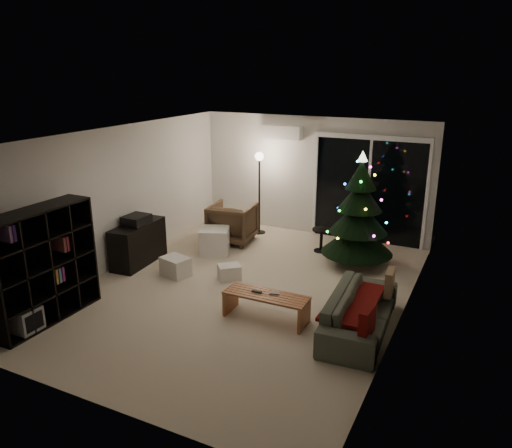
{
  "coord_description": "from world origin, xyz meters",
  "views": [
    {
      "loc": [
        3.47,
        -6.57,
        3.49
      ],
      "look_at": [
        0.1,
        0.3,
        1.05
      ],
      "focal_mm": 35.0,
      "sensor_mm": 36.0,
      "label": 1
    }
  ],
  "objects": [
    {
      "name": "ottoman",
      "position": [
        -1.27,
        1.27,
        0.24
      ],
      "size": [
        0.71,
        0.71,
        0.49
      ],
      "primitive_type": "cube",
      "rotation": [
        0.0,
        0.0,
        0.42
      ],
      "color": "white",
      "rests_on": "floor"
    },
    {
      "name": "cardboard_box_a",
      "position": [
        -1.31,
        -0.0,
        0.17
      ],
      "size": [
        0.54,
        0.46,
        0.33
      ],
      "primitive_type": "cube",
      "rotation": [
        0.0,
        0.0,
        -0.25
      ],
      "color": "beige",
      "rests_on": "floor"
    },
    {
      "name": "coffee_table",
      "position": [
        0.76,
        -0.72,
        0.19
      ],
      "size": [
        1.23,
        0.44,
        0.39
      ],
      "primitive_type": null,
      "rotation": [
        0.0,
        0.0,
        0.01
      ],
      "color": "#A75A33",
      "rests_on": "floor"
    },
    {
      "name": "armchair",
      "position": [
        -1.26,
        1.98,
        0.4
      ],
      "size": [
        0.97,
        0.99,
        0.8
      ],
      "primitive_type": "imported",
      "rotation": [
        0.0,
        0.0,
        3.27
      ],
      "color": "#423428",
      "rests_on": "floor"
    },
    {
      "name": "remote_b",
      "position": [
        0.86,
        -0.67,
        0.4
      ],
      "size": [
        0.15,
        0.09,
        0.02
      ],
      "primitive_type": "cube",
      "rotation": [
        0.0,
        0.0,
        0.35
      ],
      "color": "slate",
      "rests_on": "coffee_table"
    },
    {
      "name": "cushion_a",
      "position": [
        2.3,
        0.19,
        0.51
      ],
      "size": [
        0.14,
        0.38,
        0.37
      ],
      "primitive_type": "cube",
      "rotation": [
        0.0,
        0.0,
        0.09
      ],
      "color": "#8F7458",
      "rests_on": "sofa"
    },
    {
      "name": "cushion_b",
      "position": [
        2.3,
        -1.11,
        0.51
      ],
      "size": [
        0.14,
        0.38,
        0.37
      ],
      "primitive_type": "cube",
      "rotation": [
        0.0,
        0.0,
        -0.07
      ],
      "color": "#5B0B08",
      "rests_on": "sofa"
    },
    {
      "name": "sofa_throw",
      "position": [
        1.95,
        -0.46,
        0.41
      ],
      "size": [
        0.6,
        1.38,
        0.05
      ],
      "primitive_type": "cube",
      "color": "#5B0B08",
      "rests_on": "sofa"
    },
    {
      "name": "floor_lamp",
      "position": [
        -1.01,
        2.73,
        0.85
      ],
      "size": [
        0.27,
        0.27,
        1.71
      ],
      "primitive_type": "cylinder",
      "color": "black",
      "rests_on": "floor"
    },
    {
      "name": "stereo",
      "position": [
        -2.25,
        0.19,
        0.83
      ],
      "size": [
        0.38,
        0.45,
        0.16
      ],
      "primitive_type": "cube",
      "color": "black",
      "rests_on": "media_cabinet"
    },
    {
      "name": "bookshelf",
      "position": [
        -2.25,
        -2.11,
        0.82
      ],
      "size": [
        0.51,
        1.67,
        1.65
      ],
      "primitive_type": null,
      "rotation": [
        0.0,
        0.0,
        -0.06
      ],
      "color": "black",
      "rests_on": "floor"
    },
    {
      "name": "sofa",
      "position": [
        2.05,
        -0.46,
        0.28
      ],
      "size": [
        0.87,
        1.96,
        0.56
      ],
      "primitive_type": "imported",
      "rotation": [
        0.0,
        0.0,
        1.63
      ],
      "color": "#494E3F",
      "rests_on": "floor"
    },
    {
      "name": "side_table",
      "position": [
        0.57,
        2.24,
        0.23
      ],
      "size": [
        0.37,
        0.37,
        0.46
      ],
      "primitive_type": "cylinder",
      "rotation": [
        0.0,
        0.0,
        0.01
      ],
      "color": "black",
      "rests_on": "floor"
    },
    {
      "name": "cardboard_box_b",
      "position": [
        -0.39,
        0.26,
        0.13
      ],
      "size": [
        0.46,
        0.45,
        0.26
      ],
      "primitive_type": "cube",
      "rotation": [
        0.0,
        0.0,
        0.73
      ],
      "color": "beige",
      "rests_on": "floor"
    },
    {
      "name": "christmas_tree",
      "position": [
        1.37,
        1.86,
        1.04
      ],
      "size": [
        1.7,
        1.7,
        2.09
      ],
      "primitive_type": "cone",
      "rotation": [
        0.0,
        0.0,
        -0.41
      ],
      "color": "black",
      "rests_on": "floor"
    },
    {
      "name": "remote_a",
      "position": [
        0.61,
        -0.72,
        0.4
      ],
      "size": [
        0.15,
        0.05,
        0.02
      ],
      "primitive_type": "cube",
      "color": "black",
      "rests_on": "coffee_table"
    },
    {
      "name": "media_cabinet",
      "position": [
        -2.25,
        0.19,
        0.38
      ],
      "size": [
        0.55,
        1.24,
        0.75
      ],
      "primitive_type": "cube",
      "rotation": [
        0.0,
        0.0,
        0.08
      ],
      "color": "black",
      "rests_on": "floor"
    },
    {
      "name": "room",
      "position": [
        0.46,
        1.49,
        1.02
      ],
      "size": [
        6.5,
        7.51,
        2.6
      ],
      "color": "beige",
      "rests_on": "ground"
    }
  ]
}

